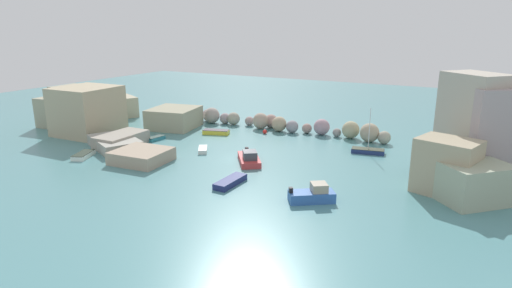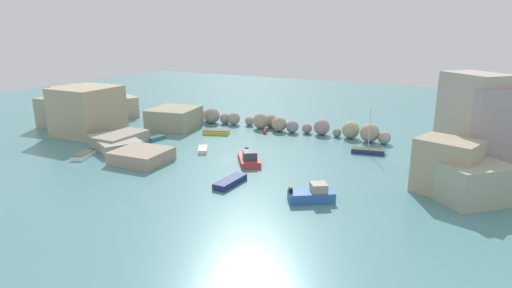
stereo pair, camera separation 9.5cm
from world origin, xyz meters
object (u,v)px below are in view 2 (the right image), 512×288
(channel_buoy, at_px, (265,132))
(moored_boat_0, at_px, (249,158))
(moored_boat_1, at_px, (216,132))
(moored_boat_3, at_px, (147,153))
(moored_boat_7, at_px, (230,182))
(moored_boat_9, at_px, (156,138))
(stone_dock, at_px, (142,156))
(moored_boat_2, at_px, (368,151))
(moored_boat_8, at_px, (203,150))
(moored_boat_4, at_px, (312,195))
(moored_boat_6, at_px, (84,155))
(moored_boat_5, at_px, (182,127))

(channel_buoy, height_order, moored_boat_0, moored_boat_0)
(channel_buoy, bearing_deg, moored_boat_1, -150.36)
(moored_boat_3, xyz_separation_m, moored_boat_7, (14.98, -3.79, 0.01))
(channel_buoy, distance_m, moored_boat_9, 16.39)
(moored_boat_0, xyz_separation_m, moored_boat_1, (-11.53, 10.12, -0.24))
(moored_boat_9, bearing_deg, stone_dock, -141.18)
(moored_boat_1, height_order, moored_boat_2, moored_boat_2)
(moored_boat_1, height_order, moored_boat_8, moored_boat_1)
(moored_boat_2, distance_m, moored_boat_9, 30.01)
(channel_buoy, bearing_deg, stone_dock, -108.83)
(stone_dock, xyz_separation_m, moored_boat_2, (23.38, 16.92, -0.42))
(channel_buoy, distance_m, moored_boat_4, 26.70)
(moored_boat_9, bearing_deg, moored_boat_3, -140.58)
(moored_boat_0, height_order, moored_boat_6, moored_boat_0)
(moored_boat_0, relative_size, moored_boat_8, 1.81)
(moored_boat_5, xyz_separation_m, moored_boat_8, (10.29, -8.68, -0.10))
(moored_boat_1, bearing_deg, moored_boat_4, -56.10)
(moored_boat_0, bearing_deg, moored_boat_2, 97.29)
(channel_buoy, relative_size, moored_boat_8, 0.21)
(channel_buoy, height_order, moored_boat_7, channel_buoy)
(moored_boat_5, bearing_deg, moored_boat_8, 52.06)
(moored_boat_0, xyz_separation_m, moored_boat_9, (-17.30, 2.98, -0.31))
(moored_boat_0, distance_m, moored_boat_2, 16.00)
(moored_boat_1, distance_m, moored_boat_3, 13.80)
(moored_boat_1, distance_m, moored_boat_8, 9.47)
(moored_boat_1, relative_size, moored_boat_3, 1.28)
(stone_dock, distance_m, moored_boat_2, 28.87)
(moored_boat_0, xyz_separation_m, moored_boat_2, (11.63, 10.99, -0.23))
(moored_boat_1, bearing_deg, moored_boat_0, -59.53)
(moored_boat_4, bearing_deg, moored_boat_2, 53.72)
(moored_boat_9, bearing_deg, moored_boat_4, -103.26)
(channel_buoy, bearing_deg, moored_boat_2, -9.68)
(moored_boat_5, bearing_deg, moored_boat_2, 93.97)
(channel_buoy, xyz_separation_m, moored_boat_7, (6.88, -21.21, -0.01))
(moored_boat_3, bearing_deg, moored_boat_1, -142.18)
(moored_boat_5, bearing_deg, moored_boat_4, 61.26)
(moored_boat_1, relative_size, moored_boat_2, 0.71)
(stone_dock, bearing_deg, channel_buoy, 71.17)
(moored_boat_8, bearing_deg, stone_dock, -61.21)
(moored_boat_6, bearing_deg, moored_boat_4, 68.51)
(moored_boat_3, relative_size, moored_boat_7, 0.74)
(moored_boat_4, bearing_deg, moored_boat_0, 111.46)
(moored_boat_8, bearing_deg, moored_boat_1, 169.66)
(moored_boat_3, distance_m, moored_boat_8, 7.24)
(moored_boat_0, bearing_deg, moored_boat_9, -135.87)
(moored_boat_1, distance_m, moored_boat_2, 23.18)
(stone_dock, xyz_separation_m, moored_boat_9, (-5.54, 8.90, -0.51))
(moored_boat_6, bearing_deg, moored_boat_2, 98.80)
(moored_boat_7, bearing_deg, stone_dock, 85.29)
(stone_dock, xyz_separation_m, moored_boat_3, (-1.36, 2.34, -0.46))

